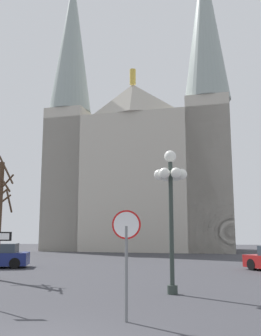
{
  "coord_description": "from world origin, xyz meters",
  "views": [
    {
      "loc": [
        2.83,
        -7.04,
        2.14
      ],
      "look_at": [
        -0.37,
        19.5,
        6.62
      ],
      "focal_mm": 40.82,
      "sensor_mm": 36.0,
      "label": 1
    }
  ],
  "objects_px": {
    "cathedral": "(140,157)",
    "stop_sign": "(126,243)",
    "bare_tree": "(0,215)",
    "street_lamp": "(171,189)"
  },
  "relations": [
    {
      "from": "street_lamp",
      "to": "bare_tree",
      "type": "height_order",
      "value": "bare_tree"
    },
    {
      "from": "stop_sign",
      "to": "street_lamp",
      "type": "distance_m",
      "value": 4.8
    },
    {
      "from": "stop_sign",
      "to": "street_lamp",
      "type": "xyz_separation_m",
      "value": [
        1.06,
        4.32,
        1.82
      ]
    },
    {
      "from": "cathedral",
      "to": "bare_tree",
      "type": "relative_size",
      "value": 6.36
    },
    {
      "from": "street_lamp",
      "to": "cathedral",
      "type": "bearing_deg",
      "value": 97.37
    },
    {
      "from": "street_lamp",
      "to": "bare_tree",
      "type": "xyz_separation_m",
      "value": [
        -7.99,
        3.11,
        -0.78
      ]
    },
    {
      "from": "stop_sign",
      "to": "street_lamp",
      "type": "relative_size",
      "value": 0.52
    },
    {
      "from": "cathedral",
      "to": "stop_sign",
      "type": "distance_m",
      "value": 36.65
    },
    {
      "from": "cathedral",
      "to": "bare_tree",
      "type": "distance_m",
      "value": 29.37
    },
    {
      "from": "stop_sign",
      "to": "bare_tree",
      "type": "relative_size",
      "value": 0.48
    }
  ]
}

